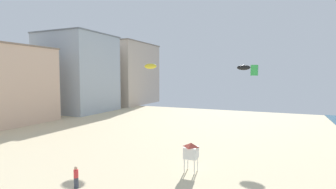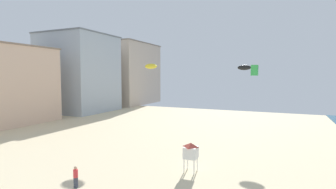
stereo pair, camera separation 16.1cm
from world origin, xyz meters
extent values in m
cube|color=#ADB7C1|center=(-28.69, 44.22, 8.89)|extent=(14.17, 14.32, 17.78)
cube|color=slate|center=(-28.69, 44.22, 17.93)|extent=(14.45, 14.60, 0.30)
cube|color=#C6B29E|center=(-28.69, 64.03, 8.97)|extent=(14.84, 18.89, 17.94)
cube|color=slate|center=(-28.69, 64.03, 18.09)|extent=(15.14, 19.26, 0.30)
cube|color=#383D4C|center=(1.76, 11.05, 0.40)|extent=(0.28, 0.18, 0.80)
cylinder|color=red|center=(1.76, 11.05, 1.10)|extent=(0.34, 0.34, 0.60)
sphere|color=tan|center=(1.76, 11.05, 1.52)|extent=(0.24, 0.24, 0.24)
cylinder|color=white|center=(8.06, 17.15, 0.60)|extent=(0.10, 0.10, 1.20)
cylinder|color=white|center=(8.96, 17.15, 0.60)|extent=(0.10, 0.10, 1.20)
cylinder|color=white|center=(8.06, 18.05, 0.60)|extent=(0.10, 0.10, 1.20)
cylinder|color=white|center=(8.96, 18.05, 0.60)|extent=(0.10, 0.10, 1.20)
cube|color=white|center=(8.51, 17.60, 1.70)|extent=(1.10, 1.10, 1.00)
pyramid|color=#D14C3D|center=(8.51, 17.60, 2.38)|extent=(1.10, 1.10, 0.35)
ellipsoid|color=yellow|center=(-2.21, 30.63, 9.78)|extent=(1.99, 0.55, 0.77)
ellipsoid|color=black|center=(10.49, 35.50, 9.56)|extent=(1.90, 0.53, 0.74)
cube|color=green|center=(13.08, 23.25, 8.88)|extent=(0.66, 0.66, 1.03)
camera|label=1|loc=(15.41, -3.15, 8.27)|focal=27.42mm
camera|label=2|loc=(15.56, -3.08, 8.27)|focal=27.42mm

